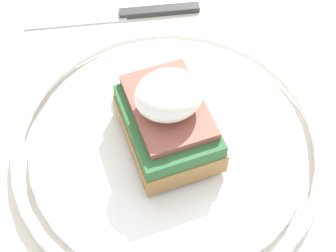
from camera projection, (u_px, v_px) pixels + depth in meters
dining_table at (222, 200)px, 0.51m from camera, size 1.13×0.88×0.72m
plate at (168, 143)px, 0.43m from camera, size 0.28×0.28×0.02m
sandwich at (168, 118)px, 0.40m from camera, size 0.13×0.07×0.08m
knife at (126, 14)px, 0.53m from camera, size 0.06×0.20×0.01m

